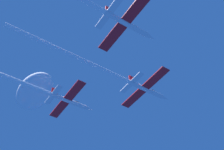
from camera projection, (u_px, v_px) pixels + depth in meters
jet_lead at (109, 73)px, 81.79m from camera, size 20.37×52.69×3.37m
jet_left_wing at (30, 86)px, 85.76m from camera, size 20.37×51.98×3.37m
jet_right_wing at (90, 3)px, 66.14m from camera, size 20.37×46.24×3.37m
cloud_puffy at (35, 92)px, 141.39m from camera, size 28.85×15.87×10.10m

